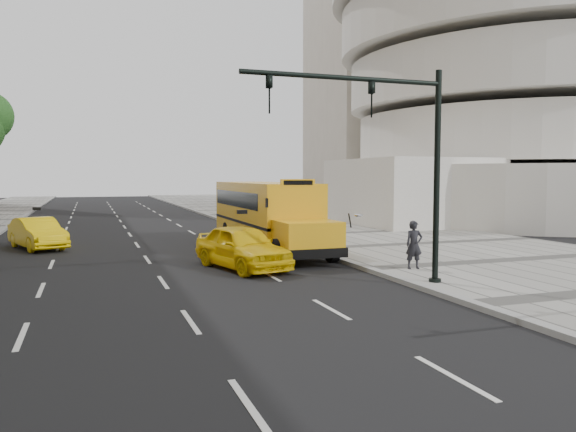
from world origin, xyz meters
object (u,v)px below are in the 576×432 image
object	(u,v)px
school_bus	(266,210)
pedestrian	(414,245)
taxi_far	(38,233)
traffic_signal	(395,149)
taxi_near	(242,247)

from	to	relation	value
school_bus	pedestrian	size ratio (longest dim) A/B	7.03
taxi_far	school_bus	bearing A→B (deg)	-39.36
pedestrian	traffic_signal	bearing A→B (deg)	-125.44
taxi_far	taxi_near	bearing A→B (deg)	-69.98
school_bus	pedestrian	bearing A→B (deg)	-70.84
taxi_near	traffic_signal	bearing A→B (deg)	-72.53
taxi_far	traffic_signal	xyz separation A→B (m)	(10.55, -13.52, 3.39)
school_bus	taxi_far	world-z (taller)	school_bus
traffic_signal	taxi_far	bearing A→B (deg)	127.97
traffic_signal	pedestrian	bearing A→B (deg)	47.09
taxi_near	traffic_signal	xyz separation A→B (m)	(3.19, -5.09, 3.30)
school_bus	traffic_signal	distance (m)	10.55
taxi_far	pedestrian	distance (m)	16.94
taxi_near	pedestrian	distance (m)	6.00
taxi_near	taxi_far	bearing A→B (deg)	116.52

